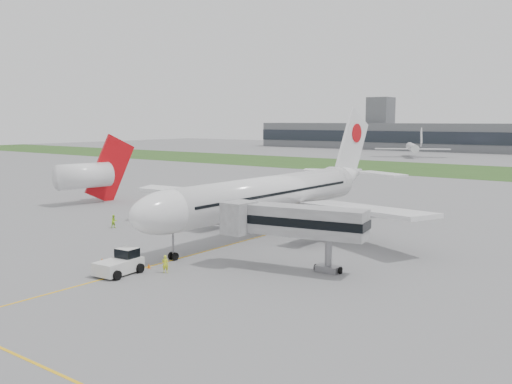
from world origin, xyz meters
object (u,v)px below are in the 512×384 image
Objects in this scene: jet_bridge at (291,221)px; ground_crew_near at (165,264)px; pushback_tug at (121,263)px; neighbor_aircraft at (88,175)px; airliner at (275,193)px.

jet_bridge is 13.78m from ground_crew_near.
jet_bridge is at bearing 37.40° from pushback_tug.
neighbor_aircraft is (-44.21, 28.84, 4.30)m from pushback_tug.
airliner is 3.61× the size of jet_bridge.
neighbor_aircraft reaches higher than ground_crew_near.
pushback_tug reaches higher than ground_crew_near.
jet_bridge is (13.00, 11.94, 4.03)m from pushback_tug.
airliner is 28.70× the size of ground_crew_near.
ground_crew_near is at bearing -82.43° from airliner.
pushback_tug is 0.34× the size of jet_bridge.
ground_crew_near is at bearing -147.61° from jet_bridge.
airliner reaches higher than jet_bridge.
ground_crew_near is 54.40m from neighbor_aircraft.
pushback_tug is (-0.22, -27.17, -4.52)m from airliner.
jet_bridge reaches higher than ground_crew_near.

